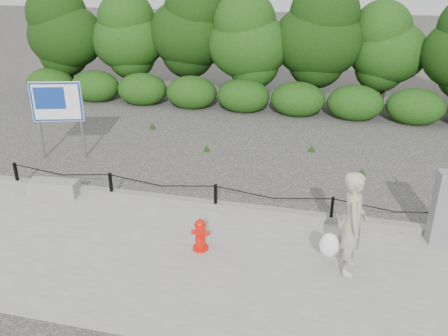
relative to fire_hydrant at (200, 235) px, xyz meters
name	(u,v)px	position (x,y,z in m)	size (l,w,h in m)	color
ground	(216,212)	(-0.13, 1.61, -0.39)	(90.00, 90.00, 0.00)	#2D2B28
sidewalk	(188,261)	(-0.13, -0.39, -0.35)	(14.00, 4.00, 0.08)	gray
curb	(216,205)	(-0.13, 1.66, -0.24)	(14.00, 0.22, 0.14)	slate
chain_barrier	(216,194)	(-0.13, 1.61, 0.06)	(10.06, 0.06, 0.60)	black
treeline	(281,37)	(0.00, 10.57, 2.14)	(20.46, 3.60, 4.53)	black
fire_hydrant	(200,235)	(0.00, 0.00, 0.00)	(0.35, 0.35, 0.66)	red
pedestrian	(351,225)	(2.70, 0.00, 0.61)	(0.75, 0.69, 1.89)	#A5A48E
concrete_block	(54,188)	(-3.98, 1.36, -0.13)	(1.15, 0.40, 0.37)	gray
utility_cabinet	(448,208)	(4.50, 1.37, 0.44)	(0.60, 0.44, 1.65)	gray
advertising_sign	(57,105)	(-5.09, 3.63, 1.15)	(1.32, 0.47, 2.19)	slate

